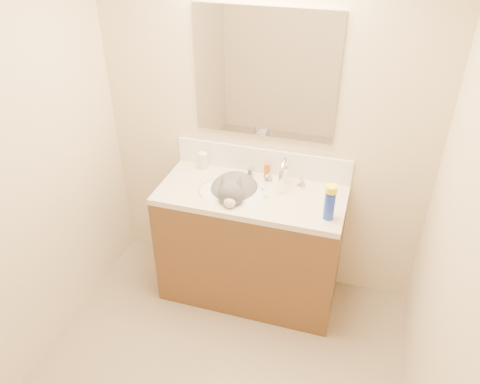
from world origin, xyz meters
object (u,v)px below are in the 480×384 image
Objects in this scene: cat at (234,192)px; spray_can at (329,206)px; basin at (232,201)px; vanity_cabinet at (250,247)px; faucet at (284,174)px; silver_jar at (251,172)px; pill_bottle at (203,161)px; amber_bottle at (267,171)px.

cat reaches higher than spray_can.
spray_can is at bearing -9.83° from basin.
faucet is at bearing 37.29° from vanity_cabinet.
faucet is 4.95× the size of silver_jar.
silver_jar is at bearing 74.64° from basin.
silver_jar is 0.66m from spray_can.
vanity_cabinet is 0.45m from cat.
silver_jar is 0.33× the size of spray_can.
amber_bottle is (0.45, 0.01, -0.01)m from pill_bottle.
faucet reaches higher than spray_can.
silver_jar is at bearing 165.53° from faucet.
amber_bottle is (0.17, 0.24, 0.12)m from basin.
spray_can is (0.63, -0.11, 0.16)m from basin.
faucet is (0.18, 0.14, 0.54)m from vanity_cabinet.
spray_can is at bearing -30.82° from silver_jar.
cat reaches higher than pill_bottle.
pill_bottle is 2.07× the size of silver_jar.
silver_jar is at bearing -174.19° from amber_bottle.
pill_bottle is (-0.29, 0.21, 0.08)m from cat.
faucet reaches higher than amber_bottle.
faucet is (0.30, 0.17, 0.16)m from basin.
spray_can reaches higher than pill_bottle.
cat is at bearing -35.64° from pill_bottle.
cat is at bearing -105.42° from silver_jar.
amber_bottle is (0.05, 0.21, 0.50)m from vanity_cabinet.
silver_jar is (0.35, -0.00, -0.03)m from pill_bottle.
amber_bottle is at bearing 5.81° from silver_jar.
faucet is at bearing -6.12° from pill_bottle.
faucet reaches higher than basin.
silver_jar is 0.11m from amber_bottle.
basin is 3.86× the size of pill_bottle.
vanity_cabinet is 2.67× the size of basin.
spray_can reaches higher than silver_jar.
cat is 8.40× the size of silver_jar.
vanity_cabinet is at bearing -26.36° from pill_bottle.
cat is 4.07× the size of pill_bottle.
cat is (-0.29, -0.14, -0.11)m from faucet.
pill_bottle is at bearing 153.64° from vanity_cabinet.
amber_bottle is (0.11, 0.01, 0.02)m from silver_jar.
faucet is 1.64× the size of spray_can.
vanity_cabinet is at bearing 164.71° from spray_can.
basin is at bearing -125.25° from amber_bottle.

